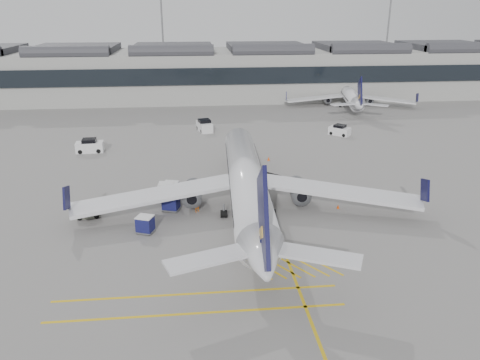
{
  "coord_description": "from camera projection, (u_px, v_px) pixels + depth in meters",
  "views": [
    {
      "loc": [
        2.25,
        -41.05,
        21.01
      ],
      "look_at": [
        6.78,
        4.05,
        4.0
      ],
      "focal_mm": 35.0,
      "sensor_mm": 36.0,
      "label": 1
    }
  ],
  "objects": [
    {
      "name": "baggage_cart_a",
      "position": [
        166.0,
        190.0,
        53.67
      ],
      "size": [
        1.95,
        1.66,
        1.92
      ],
      "rotation": [
        0.0,
        0.0,
        -0.09
      ],
      "color": "gray",
      "rests_on": "ground"
    },
    {
      "name": "baggage_cart_b",
      "position": [
        171.0,
        202.0,
        50.62
      ],
      "size": [
        2.18,
        1.97,
        1.91
      ],
      "rotation": [
        0.0,
        0.0,
        -0.3
      ],
      "color": "gray",
      "rests_on": "ground"
    },
    {
      "name": "pushback_tug",
      "position": [
        88.0,
        212.0,
        49.18
      ],
      "size": [
        2.54,
        1.81,
        1.3
      ],
      "rotation": [
        0.0,
        0.0,
        0.18
      ],
      "color": "#535749",
      "rests_on": "ground"
    },
    {
      "name": "airliner_far",
      "position": [
        349.0,
        95.0,
        102.71
      ],
      "size": [
        28.13,
        30.98,
        8.29
      ],
      "rotation": [
        0.0,
        0.0,
        -0.17
      ],
      "color": "silver",
      "rests_on": "ground"
    },
    {
      "name": "ramp_agent_b",
      "position": [
        193.0,
        198.0,
        51.81
      ],
      "size": [
        1.04,
        0.91,
        1.8
      ],
      "primitive_type": "imported",
      "rotation": [
        0.0,
        0.0,
        3.45
      ],
      "color": "#FB5F0D",
      "rests_on": "ground"
    },
    {
      "name": "ground",
      "position": [
        175.0,
        235.0,
        45.41
      ],
      "size": [
        220.0,
        220.0,
        0.0
      ],
      "primitive_type": "plane",
      "color": "gray",
      "rests_on": "ground"
    },
    {
      "name": "service_van_left",
      "position": [
        90.0,
        146.0,
        70.91
      ],
      "size": [
        4.12,
        2.25,
        2.06
      ],
      "rotation": [
        0.0,
        0.0,
        0.06
      ],
      "color": "silver",
      "rests_on": "ground"
    },
    {
      "name": "baggage_cart_d",
      "position": [
        145.0,
        224.0,
        45.7
      ],
      "size": [
        2.03,
        1.86,
        1.73
      ],
      "rotation": [
        0.0,
        0.0,
        -0.37
      ],
      "color": "gray",
      "rests_on": "ground"
    },
    {
      "name": "service_van_mid",
      "position": [
        204.0,
        126.0,
        82.65
      ],
      "size": [
        2.97,
        4.48,
        2.11
      ],
      "rotation": [
        0.0,
        0.0,
        1.81
      ],
      "color": "silver",
      "rests_on": "ground"
    },
    {
      "name": "baggage_cart_c",
      "position": [
        171.0,
        189.0,
        54.13
      ],
      "size": [
        2.07,
        1.85,
        1.85
      ],
      "rotation": [
        0.0,
        0.0,
        -0.26
      ],
      "color": "gray",
      "rests_on": "ground"
    },
    {
      "name": "terminal",
      "position": [
        183.0,
        72.0,
        110.26
      ],
      "size": [
        200.0,
        20.45,
        12.4
      ],
      "color": "#9E9E99",
      "rests_on": "ground"
    },
    {
      "name": "safety_cone_engine",
      "position": [
        338.0,
        207.0,
        51.37
      ],
      "size": [
        0.32,
        0.32,
        0.45
      ],
      "primitive_type": "cone",
      "color": "#F24C0A",
      "rests_on": "ground"
    },
    {
      "name": "light_masts",
      "position": [
        176.0,
        32.0,
        120.28
      ],
      "size": [
        113.0,
        0.6,
        25.45
      ],
      "color": "slate",
      "rests_on": "ground"
    },
    {
      "name": "airliner_main",
      "position": [
        247.0,
        183.0,
        50.03
      ],
      "size": [
        37.01,
        40.49,
        10.76
      ],
      "rotation": [
        0.0,
        0.0,
        -0.04
      ],
      "color": "silver",
      "rests_on": "ground"
    },
    {
      "name": "safety_cone_nose",
      "position": [
        269.0,
        159.0,
        67.27
      ],
      "size": [
        0.38,
        0.38,
        0.53
      ],
      "primitive_type": "cone",
      "color": "#F24C0A",
      "rests_on": "ground"
    },
    {
      "name": "ramp_agent_a",
      "position": [
        197.0,
        204.0,
        50.32
      ],
      "size": [
        0.77,
        0.75,
        1.78
      ],
      "primitive_type": "imported",
      "rotation": [
        0.0,
        0.0,
        0.71
      ],
      "color": "#DF610B",
      "rests_on": "ground"
    },
    {
      "name": "apron_markings",
      "position": [
        262.0,
        193.0,
        55.66
      ],
      "size": [
        0.25,
        60.0,
        0.01
      ],
      "primitive_type": "cube",
      "color": "gold",
      "rests_on": "ground"
    },
    {
      "name": "service_van_right",
      "position": [
        340.0,
        130.0,
        80.21
      ],
      "size": [
        3.79,
        3.65,
        1.81
      ],
      "rotation": [
        0.0,
        0.0,
        -0.73
      ],
      "color": "silver",
      "rests_on": "ground"
    },
    {
      "name": "belt_loader",
      "position": [
        265.0,
        181.0,
        57.78
      ],
      "size": [
        5.04,
        3.14,
        2.01
      ],
      "rotation": [
        0.0,
        0.0,
        0.39
      ],
      "color": "silver",
      "rests_on": "ground"
    }
  ]
}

